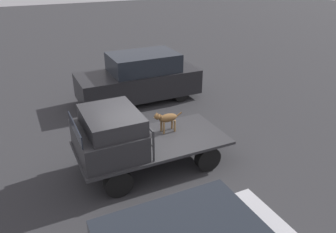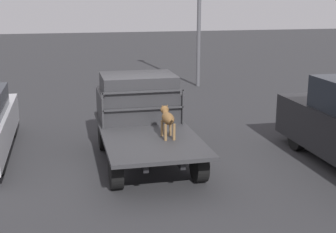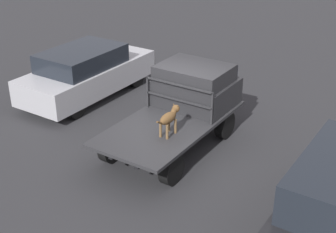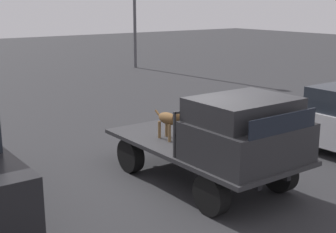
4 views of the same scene
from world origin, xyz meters
name	(u,v)px [view 3 (image 3 of 4)]	position (x,y,z in m)	size (l,w,h in m)	color
ground_plane	(171,148)	(0.00, 0.00, 0.00)	(80.00, 80.00, 0.00)	#2D2D30
flatbed_truck	(171,128)	(0.00, 0.00, 0.57)	(4.08, 2.01, 0.77)	black
truck_cab	(196,86)	(1.17, 0.00, 1.28)	(1.57, 1.89, 1.09)	#28282B
truck_headboard	(179,95)	(0.35, 0.00, 1.32)	(0.04, 1.89, 0.83)	#2D2D30
dog	(169,117)	(-0.58, -0.34, 1.18)	(0.90, 0.24, 0.66)	brown
parked_sedan	(87,72)	(1.36, 3.93, 0.79)	(4.52, 1.81, 1.56)	black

